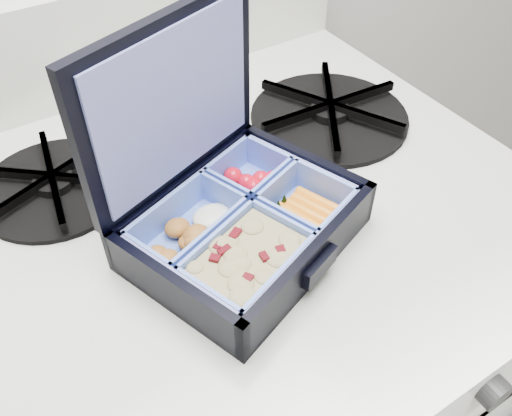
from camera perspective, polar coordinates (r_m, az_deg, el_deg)
stove at (r=0.97m, az=-0.95°, el=-17.84°), size 0.61×0.61×0.91m
bento_box at (r=0.52m, az=-1.15°, el=-1.89°), size 0.25×0.23×0.05m
burner_grate at (r=0.70m, az=7.78°, el=10.25°), size 0.21×0.21×0.03m
burner_grate_rear at (r=0.63m, az=-20.48°, el=2.55°), size 0.21×0.21×0.02m
fork at (r=0.65m, az=3.03°, el=6.55°), size 0.11×0.18×0.01m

